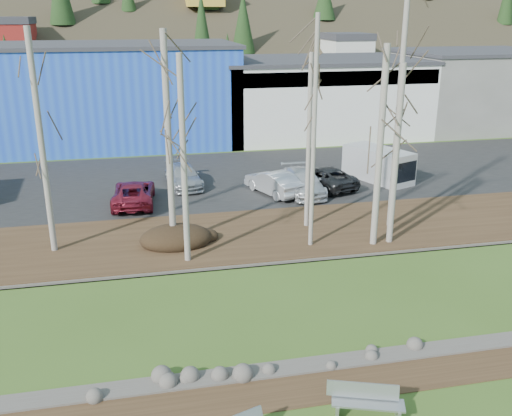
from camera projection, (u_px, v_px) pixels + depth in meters
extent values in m
cube|color=#382616|center=(309.00, 387.00, 17.23)|extent=(80.00, 1.80, 0.03)
cube|color=#382616|center=(236.00, 236.00, 28.67)|extent=(80.00, 7.00, 0.15)
cube|color=black|center=(208.00, 179.00, 38.38)|extent=(80.00, 14.00, 0.14)
cube|color=blue|center=(116.00, 95.00, 48.84)|extent=(20.00, 12.00, 8.00)
cube|color=#333338|center=(112.00, 45.00, 47.49)|extent=(20.40, 12.24, 0.30)
cube|color=white|center=(316.00, 98.00, 52.67)|extent=(18.00, 12.00, 6.50)
cube|color=#333338|center=(318.00, 60.00, 51.56)|extent=(18.36, 12.24, 0.30)
cube|color=navy|center=(340.00, 79.00, 46.45)|extent=(17.64, 0.20, 1.20)
cube|color=slate|center=(473.00, 90.00, 55.76)|extent=(14.00, 12.00, 7.00)
cube|color=#333338|center=(477.00, 52.00, 54.57)|extent=(14.28, 12.24, 0.30)
cube|color=#A2A5A7|center=(337.00, 408.00, 15.94)|extent=(0.29, 0.60, 0.49)
cube|color=#A2A5A7|center=(398.00, 413.00, 15.73)|extent=(0.29, 0.60, 0.49)
cube|color=#A2A5A7|center=(363.00, 390.00, 15.86)|extent=(1.92, 0.79, 0.45)
cube|color=#A2A5A7|center=(368.00, 403.00, 15.75)|extent=(2.07, 1.19, 0.06)
ellipsoid|color=black|center=(176.00, 237.00, 27.42)|extent=(3.47, 2.45, 0.68)
cylinder|color=#A49E94|center=(42.00, 145.00, 25.17)|extent=(0.28, 0.28, 10.07)
cylinder|color=#A49E94|center=(169.00, 142.00, 25.99)|extent=(0.30, 0.30, 9.94)
cylinder|color=#A49E94|center=(184.00, 162.00, 24.26)|extent=(0.27, 0.27, 9.06)
cylinder|color=#A49E94|center=(309.00, 143.00, 28.46)|extent=(0.23, 0.23, 8.79)
cylinder|color=#A49E94|center=(314.00, 136.00, 25.71)|extent=(0.21, 0.21, 10.58)
cylinder|color=#A49E94|center=(380.00, 149.00, 26.04)|extent=(0.31, 0.31, 9.32)
cylinder|color=#A49E94|center=(396.00, 157.00, 26.41)|extent=(0.29, 0.29, 8.49)
cylinder|color=#A49E94|center=(399.00, 108.00, 27.94)|extent=(0.26, 0.26, 12.26)
imported|color=maroon|center=(134.00, 193.00, 32.99)|extent=(2.63, 5.09, 1.37)
imported|color=#9DA1A5|center=(183.00, 176.00, 36.48)|extent=(2.40, 4.80, 1.34)
imported|color=silver|center=(274.00, 182.00, 34.85)|extent=(3.05, 4.67, 1.45)
imported|color=#262729|center=(324.00, 177.00, 36.19)|extent=(3.70, 5.34, 1.36)
imported|color=silver|center=(303.00, 182.00, 35.01)|extent=(2.15, 5.01, 1.44)
cube|color=silver|center=(378.00, 164.00, 37.74)|extent=(3.65, 5.22, 2.11)
cube|color=black|center=(400.00, 171.00, 36.24)|extent=(2.14, 1.64, 1.31)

